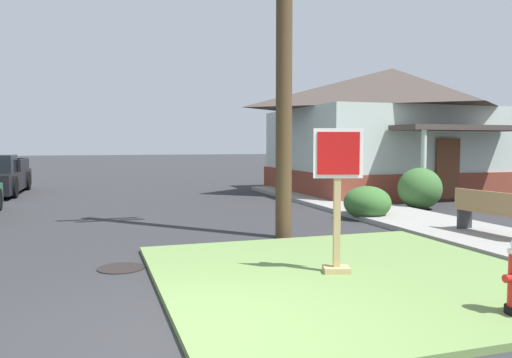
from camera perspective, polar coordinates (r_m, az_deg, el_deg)
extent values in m
plane|color=#2B2B2D|center=(5.03, -7.44, -18.02)|extent=(160.00, 160.00, 0.00)
cube|color=#668447|center=(7.28, 10.60, -10.70)|extent=(5.30, 5.34, 0.08)
cube|color=gray|center=(12.99, 16.16, -4.19)|extent=(2.20, 17.80, 0.12)
cylinder|color=red|center=(5.98, 26.67, -10.04)|extent=(0.08, 0.09, 0.09)
cube|color=tan|center=(7.08, 9.18, -2.70)|extent=(0.11, 0.11, 1.96)
cube|color=tan|center=(7.25, 9.09, -10.09)|extent=(0.43, 0.37, 0.08)
cube|color=white|center=(6.99, 9.32, 2.90)|extent=(0.66, 0.21, 0.69)
cube|color=red|center=(6.97, 9.34, 2.90)|extent=(0.56, 0.18, 0.58)
cylinder|color=black|center=(7.96, -15.07, -9.73)|extent=(0.70, 0.70, 0.02)
cube|color=black|center=(21.64, -24.85, 1.50)|extent=(0.14, 2.22, 0.44)
cube|color=black|center=(23.44, -26.62, 1.61)|extent=(1.83, 0.14, 0.44)
cylinder|color=black|center=(19.20, -25.86, -0.85)|extent=(0.27, 0.76, 0.76)
cylinder|color=black|center=(22.33, -24.59, -0.18)|extent=(0.27, 0.76, 0.76)
cube|color=#93704C|center=(10.77, 25.65, -3.42)|extent=(0.55, 1.79, 0.06)
cube|color=#93704C|center=(10.61, 25.05, -2.31)|extent=(0.20, 1.76, 0.38)
cube|color=#2D2D33|center=(11.34, 22.58, -4.17)|extent=(0.36, 0.09, 0.41)
cylinder|color=#4C3823|center=(10.31, 3.23, 19.01)|extent=(0.32, 0.32, 9.10)
cube|color=brown|center=(20.39, 15.00, -0.12)|extent=(8.24, 6.62, 0.90)
cube|color=#B2C1B7|center=(20.34, 15.08, 4.32)|extent=(8.07, 6.49, 2.26)
pyramid|color=#423833|center=(20.45, 15.19, 9.77)|extent=(8.65, 6.95, 1.63)
cube|color=#423833|center=(17.12, 22.47, 5.36)|extent=(4.53, 1.40, 0.16)
cylinder|color=#B2C1B7|center=(15.55, 18.46, 1.26)|extent=(0.16, 0.16, 2.37)
cube|color=brown|center=(17.66, 20.92, 1.08)|extent=(0.90, 0.06, 2.00)
ellipsoid|color=#396530|center=(15.15, 18.09, -1.03)|extent=(1.23, 1.23, 1.19)
ellipsoid|color=#36642D|center=(12.80, 12.51, -2.64)|extent=(1.17, 1.17, 0.83)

